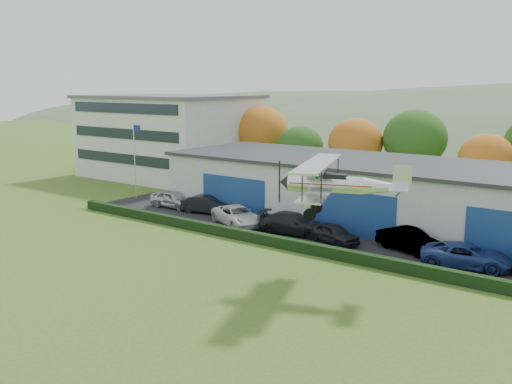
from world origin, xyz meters
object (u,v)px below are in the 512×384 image
Objects in this scene: hangar at (386,192)px; car_0 at (173,199)px; car_5 at (410,240)px; car_2 at (237,216)px; car_4 at (334,233)px; biplane at (337,183)px; car_1 at (208,204)px; office_block at (170,136)px; flagpole at (135,153)px; car_3 at (294,223)px; car_6 at (466,256)px.

hangar reaches higher than car_0.
car_2 is at bearing 112.89° from car_5.
car_2 is 9.23m from car_4.
biplane is (-1.28, -8.71, 5.24)m from car_5.
car_4 is 10.08m from biplane.
hangar is at bearing -76.38° from car_1.
car_1 is 14.25m from car_4.
office_block is 4.12× the size of car_5.
car_0 is (6.10, -0.84, -3.92)m from flagpole.
car_3 reaches higher than car_5.
car_5 is at bearing -102.74° from car_1.
flagpole is (-24.88, -5.98, 2.13)m from hangar.
flagpole is 1.60× the size of car_1.
office_block is at bearing 80.53° from car_4.
flagpole is 30.41m from biplane.
car_5 is (29.99, -1.25, -3.91)m from flagpole.
car_5 reaches higher than car_0.
car_0 is (14.22, -13.84, -4.35)m from office_block.
flagpole reaches higher than car_1.
car_6 is at bearing -96.23° from car_0.
office_block is 20.31m from car_0.
car_6 is (28.16, -1.63, -0.03)m from car_0.
car_6 is at bearing -100.12° from car_3.
flagpole reaches higher than car_0.
car_2 is 1.13× the size of car_5.
car_3 is at bearing 99.42° from car_4.
car_3 is at bearing 75.69° from car_6.
car_2 is 18.95m from car_6.
car_2 is 1.31× the size of car_4.
office_block is at bearing 57.40° from car_6.
car_6 is at bearing -105.34° from car_1.
car_0 is 0.96× the size of car_5.
car_5 is 0.57× the size of biplane.
office_block is 4.11× the size of car_1.
car_1 reaches higher than car_2.
flagpole is at bearing 105.82° from car_5.
car_1 is (4.30, 0.17, 0.01)m from car_0.
car_2 is at bearing 77.41° from car_6.
hangar is at bearing -24.10° from car_2.
biplane is at bearing -31.95° from office_block.
car_6 is at bearing -4.12° from flagpole.
car_5 is at bearing -54.80° from hangar.
car_0 is 4.31m from car_1.
hangar reaches higher than car_4.
flagpole is 0.92× the size of biplane.
flagpole is at bearing -166.49° from hangar.
car_1 is 1.16× the size of car_4.
car_3 is 12.38m from biplane.
car_6 is at bearing -74.01° from car_4.
flagpole is at bearing -58.03° from office_block.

